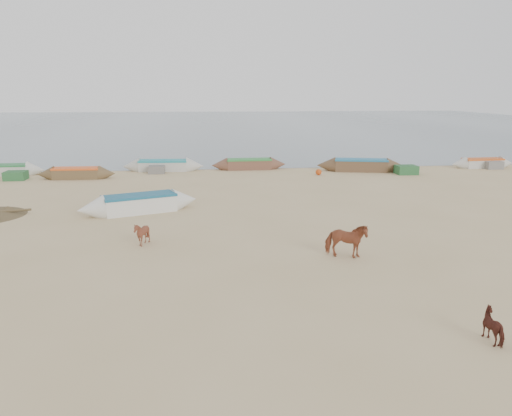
{
  "coord_description": "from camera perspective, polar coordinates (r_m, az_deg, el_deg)",
  "views": [
    {
      "loc": [
        -2.29,
        -17.15,
        5.95
      ],
      "look_at": [
        0.0,
        4.0,
        1.0
      ],
      "focal_mm": 35.0,
      "sensor_mm": 36.0,
      "label": 1
    }
  ],
  "objects": [
    {
      "name": "sea",
      "position": [
        99.35,
        -4.91,
        9.63
      ],
      "size": [
        160.0,
        160.0,
        0.0
      ],
      "primitive_type": "plane",
      "color": "slate",
      "rests_on": "ground"
    },
    {
      "name": "calf_right",
      "position": [
        13.78,
        25.77,
        -12.08
      ],
      "size": [
        0.96,
        1.0,
        0.79
      ],
      "primitive_type": "imported",
      "rotation": [
        0.0,
        0.0,
        2.06
      ],
      "color": "#502219",
      "rests_on": "ground"
    },
    {
      "name": "waterline_canoes",
      "position": [
        38.14,
        -2.01,
        4.76
      ],
      "size": [
        60.62,
        4.54,
        0.95
      ],
      "color": "brown",
      "rests_on": "ground"
    },
    {
      "name": "near_canoe",
      "position": [
        25.88,
        -13.17,
        0.5
      ],
      "size": [
        6.15,
        3.43,
        0.92
      ],
      "primitive_type": null,
      "rotation": [
        0.0,
        0.0,
        0.37
      ],
      "color": "silver",
      "rests_on": "ground"
    },
    {
      "name": "beach_clutter",
      "position": [
        37.19,
        2.29,
        4.35
      ],
      "size": [
        43.46,
        3.59,
        0.64
      ],
      "color": "#295C31",
      "rests_on": "ground"
    },
    {
      "name": "ground",
      "position": [
        18.29,
        1.35,
        -5.89
      ],
      "size": [
        140.0,
        140.0,
        0.0
      ],
      "primitive_type": "plane",
      "color": "tan",
      "rests_on": "ground"
    },
    {
      "name": "cow_adult",
      "position": [
        18.57,
        10.26,
        -3.68
      ],
      "size": [
        1.69,
        1.16,
        1.31
      ],
      "primitive_type": "imported",
      "rotation": [
        0.0,
        0.0,
        1.25
      ],
      "color": "brown",
      "rests_on": "ground"
    },
    {
      "name": "calf_front",
      "position": [
        20.28,
        -12.93,
        -2.87
      ],
      "size": [
        1.14,
        1.09,
        0.97
      ],
      "primitive_type": "imported",
      "rotation": [
        0.0,
        0.0,
        -1.12
      ],
      "color": "brown",
      "rests_on": "ground"
    }
  ]
}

